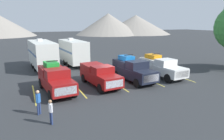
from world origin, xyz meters
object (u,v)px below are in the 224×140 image
pickup_truck_d (161,66)px  camper_trailer_a (42,53)px  person_b (38,101)px  pickup_truck_c (133,69)px  pickup_truck_a (55,78)px  camper_trailer_b (73,51)px  person_a (51,110)px  pickup_truck_b (99,75)px

pickup_truck_d → camper_trailer_a: (-11.66, 9.43, 0.86)m
person_b → pickup_truck_c: bearing=25.7°
pickup_truck_a → camper_trailer_b: camper_trailer_b is taller
camper_trailer_b → person_b: 16.22m
pickup_truck_a → camper_trailer_a: size_ratio=0.65×
pickup_truck_d → person_a: size_ratio=3.85×
pickup_truck_c → pickup_truck_d: pickup_truck_c is taller
camper_trailer_a → person_b: size_ratio=5.32×
pickup_truck_b → camper_trailer_a: camper_trailer_a is taller
camper_trailer_a → person_a: camper_trailer_a is taller
pickup_truck_a → pickup_truck_c: size_ratio=1.03×
pickup_truck_c → pickup_truck_a: bearing=-177.6°
person_b → camper_trailer_a: bearing=83.5°
pickup_truck_b → pickup_truck_c: 3.73m
pickup_truck_c → camper_trailer_b: (-3.75, 10.46, 0.77)m
pickup_truck_a → person_a: pickup_truck_a is taller
pickup_truck_d → person_a: 14.34m
pickup_truck_a → pickup_truck_d: 11.57m
pickup_truck_c → camper_trailer_a: 12.58m
pickup_truck_a → pickup_truck_d: size_ratio=0.97×
pickup_truck_d → camper_trailer_b: bearing=126.1°
pickup_truck_a → person_b: (-1.74, -4.30, -0.25)m
person_a → pickup_truck_a: bearing=78.9°
pickup_truck_c → pickup_truck_d: (3.68, 0.27, -0.05)m
pickup_truck_b → person_a: size_ratio=3.71×
pickup_truck_b → camper_trailer_b: bearing=90.2°
pickup_truck_a → camper_trailer_b: bearing=69.1°
pickup_truck_d → person_b: pickup_truck_d is taller
pickup_truck_d → person_a: bearing=-152.6°
pickup_truck_b → person_b: 7.41m
pickup_truck_d → person_a: (-12.73, -6.60, -0.27)m
person_b → pickup_truck_b: bearing=37.3°
pickup_truck_a → pickup_truck_b: size_ratio=1.01×
person_a → pickup_truck_d: bearing=27.4°
camper_trailer_b → pickup_truck_d: bearing=-53.9°
camper_trailer_a → person_b: 14.45m
pickup_truck_b → camper_trailer_b: (-0.03, 10.59, 0.91)m
person_a → camper_trailer_a: bearing=86.2°
pickup_truck_b → camper_trailer_a: size_ratio=0.64×
camper_trailer_b → person_a: 17.65m
pickup_truck_a → pickup_truck_b: 4.16m
pickup_truck_b → pickup_truck_a: bearing=-177.3°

